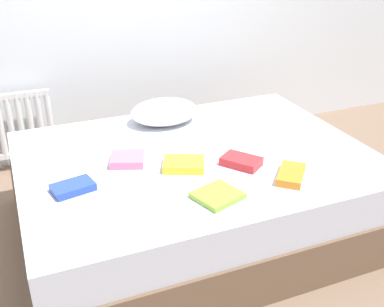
# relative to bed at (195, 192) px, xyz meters

# --- Properties ---
(ground_plane) EXTENTS (8.00, 8.00, 0.00)m
(ground_plane) POSITION_rel_bed_xyz_m (0.00, 0.00, -0.25)
(ground_plane) COLOR #7F6651
(bed) EXTENTS (2.00, 1.50, 0.50)m
(bed) POSITION_rel_bed_xyz_m (0.00, 0.00, 0.00)
(bed) COLOR brown
(bed) RESTS_ON ground
(radiator) EXTENTS (0.60, 0.04, 0.50)m
(radiator) POSITION_rel_bed_xyz_m (-0.95, 1.20, 0.11)
(radiator) COLOR white
(radiator) RESTS_ON ground
(pillow) EXTENTS (0.44, 0.34, 0.15)m
(pillow) POSITION_rel_bed_xyz_m (-0.01, 0.51, 0.33)
(pillow) COLOR white
(pillow) RESTS_ON bed
(textbook_pink) EXTENTS (0.23, 0.22, 0.04)m
(textbook_pink) POSITION_rel_bed_xyz_m (-0.39, 0.04, 0.27)
(textbook_pink) COLOR pink
(textbook_pink) RESTS_ON bed
(textbook_red) EXTENTS (0.23, 0.24, 0.05)m
(textbook_red) POSITION_rel_bed_xyz_m (0.18, -0.22, 0.28)
(textbook_red) COLOR red
(textbook_red) RESTS_ON bed
(textbook_blue) EXTENTS (0.22, 0.17, 0.04)m
(textbook_blue) POSITION_rel_bed_xyz_m (-0.71, -0.15, 0.27)
(textbook_blue) COLOR #2847B7
(textbook_blue) RESTS_ON bed
(textbook_lime) EXTENTS (0.26, 0.25, 0.03)m
(textbook_lime) POSITION_rel_bed_xyz_m (-0.08, -0.48, 0.27)
(textbook_lime) COLOR #8CC638
(textbook_lime) RESTS_ON bed
(textbook_yellow) EXTENTS (0.27, 0.24, 0.04)m
(textbook_yellow) POSITION_rel_bed_xyz_m (-0.12, -0.13, 0.27)
(textbook_yellow) COLOR yellow
(textbook_yellow) RESTS_ON bed
(textbook_orange) EXTENTS (0.25, 0.25, 0.04)m
(textbook_orange) POSITION_rel_bed_xyz_m (0.35, -0.45, 0.27)
(textbook_orange) COLOR orange
(textbook_orange) RESTS_ON bed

